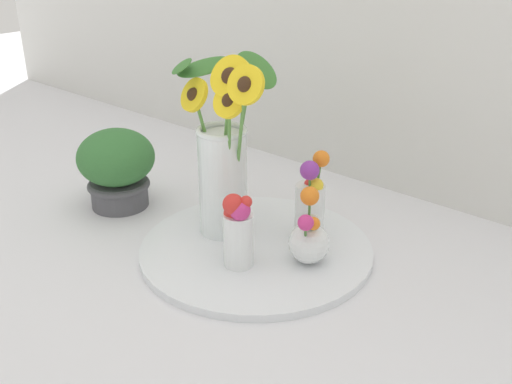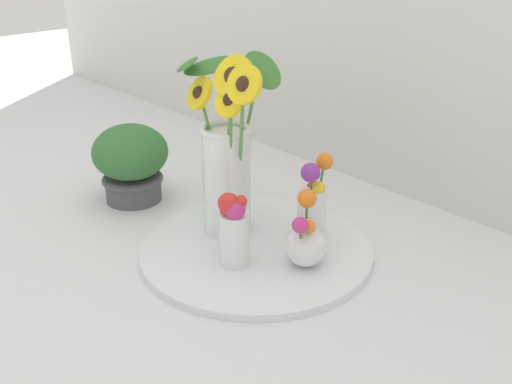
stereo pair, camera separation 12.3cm
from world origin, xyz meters
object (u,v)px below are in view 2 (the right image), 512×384
object	(u,v)px
potted_plant	(131,161)
vase_bulb_right	(306,240)
vase_small_back	(313,204)
vase_small_center	(234,226)
mason_jar_sunflowers	(228,161)
serving_tray	(256,249)

from	to	relation	value
potted_plant	vase_bulb_right	bearing A→B (deg)	7.36
vase_small_back	potted_plant	bearing A→B (deg)	-161.82
vase_small_center	vase_bulb_right	bearing A→B (deg)	45.42
vase_small_center	vase_small_back	world-z (taller)	vase_small_back
vase_small_center	potted_plant	distance (m)	0.43
vase_small_center	vase_small_back	size ratio (longest dim) A/B	0.83
vase_small_back	potted_plant	xyz separation A→B (m)	(-0.47, -0.16, 0.00)
vase_small_center	vase_small_back	distance (m)	0.19
mason_jar_sunflowers	vase_small_center	size ratio (longest dim) A/B	2.50
mason_jar_sunflowers	vase_bulb_right	size ratio (longest dim) A/B	2.53
mason_jar_sunflowers	vase_bulb_right	xyz separation A→B (m)	(0.22, 0.01, -0.11)
vase_bulb_right	vase_small_back	xyz separation A→B (m)	(-0.06, 0.09, 0.03)
serving_tray	vase_small_center	size ratio (longest dim) A/B	3.06
vase_small_center	vase_bulb_right	distance (m)	0.15
vase_bulb_right	vase_small_center	bearing A→B (deg)	-134.58
vase_bulb_right	vase_small_back	distance (m)	0.11
vase_small_back	potted_plant	world-z (taller)	vase_small_back
serving_tray	vase_small_back	xyz separation A→B (m)	(0.06, 0.11, 0.09)
mason_jar_sunflowers	vase_small_center	world-z (taller)	mason_jar_sunflowers
serving_tray	potted_plant	bearing A→B (deg)	-173.43
mason_jar_sunflowers	vase_small_center	xyz separation A→B (m)	(0.12, -0.09, -0.08)
mason_jar_sunflowers	vase_small_center	bearing A→B (deg)	-35.82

